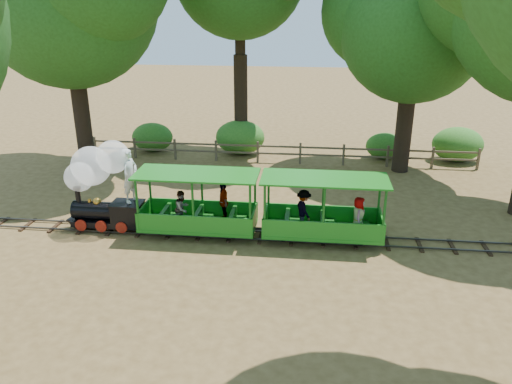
# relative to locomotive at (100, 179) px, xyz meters

# --- Properties ---
(ground) EXTENTS (90.00, 90.00, 0.00)m
(ground) POSITION_rel_locomotive_xyz_m (5.26, -0.08, -1.75)
(ground) COLOR olive
(ground) RESTS_ON ground
(track) EXTENTS (22.00, 1.00, 0.10)m
(track) POSITION_rel_locomotive_xyz_m (5.26, -0.08, -1.69)
(track) COLOR #3F3D3A
(track) RESTS_ON ground
(locomotive) EXTENTS (2.71, 1.28, 3.11)m
(locomotive) POSITION_rel_locomotive_xyz_m (0.00, 0.00, 0.00)
(locomotive) COLOR black
(locomotive) RESTS_ON ground
(carriage_front) EXTENTS (3.88, 1.59, 2.02)m
(carriage_front) POSITION_rel_locomotive_xyz_m (3.27, -0.06, -0.92)
(carriage_front) COLOR #1A781A
(carriage_front) RESTS_ON track
(carriage_rear) EXTENTS (3.88, 1.59, 2.02)m
(carriage_rear) POSITION_rel_locomotive_xyz_m (7.22, -0.09, -0.91)
(carriage_rear) COLOR #1A781A
(carriage_rear) RESTS_ON track
(oak_ne) EXTENTS (7.63, 6.72, 9.18)m
(oak_ne) POSITION_rel_locomotive_xyz_m (10.73, 7.50, 4.68)
(oak_ne) COLOR #2D2116
(oak_ne) RESTS_ON ground
(fence) EXTENTS (18.10, 0.10, 1.00)m
(fence) POSITION_rel_locomotive_xyz_m (5.26, 7.92, -1.17)
(fence) COLOR brown
(fence) RESTS_ON ground
(shrub_west) EXTENTS (2.08, 1.60, 1.44)m
(shrub_west) POSITION_rel_locomotive_xyz_m (-1.26, 9.22, -1.04)
(shrub_west) COLOR #2D6B1E
(shrub_west) RESTS_ON ground
(shrub_mid_w) EXTENTS (2.43, 1.87, 1.69)m
(shrub_mid_w) POSITION_rel_locomotive_xyz_m (3.23, 9.22, -0.91)
(shrub_mid_w) COLOR #2D6B1E
(shrub_mid_w) RESTS_ON ground
(shrub_mid_e) EXTENTS (1.82, 1.40, 1.26)m
(shrub_mid_e) POSITION_rel_locomotive_xyz_m (10.28, 9.22, -1.12)
(shrub_mid_e) COLOR #2D6B1E
(shrub_mid_e) RESTS_ON ground
(shrub_east) EXTENTS (2.36, 1.82, 1.63)m
(shrub_east) POSITION_rel_locomotive_xyz_m (13.64, 9.22, -0.94)
(shrub_east) COLOR #2D6B1E
(shrub_east) RESTS_ON ground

